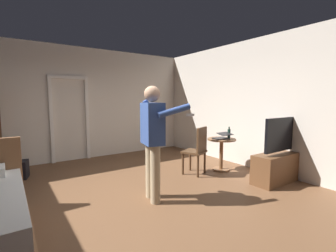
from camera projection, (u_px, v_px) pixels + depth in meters
ground_plane at (126, 201)px, 3.62m from camera, size 6.86×6.86×0.00m
wall_back at (73, 104)px, 6.01m from camera, size 6.48×0.12×2.87m
wall_right at (256, 105)px, 5.25m from camera, size 0.12×6.34×2.87m
doorway_frame at (70, 113)px, 5.90m from camera, size 0.93×0.08×2.13m
tv_flatscreen at (280, 163)px, 4.49m from camera, size 1.30×0.40×1.22m
side_table at (221, 149)px, 5.16m from camera, size 0.61×0.61×0.70m
laptop at (222, 137)px, 5.07m from camera, size 0.33×0.34×0.15m
bottle_on_table at (229, 134)px, 5.13m from camera, size 0.06×0.06×0.26m
wooden_chair at (197, 149)px, 4.85m from camera, size 0.55×0.55×0.99m
person_blue_shirt at (153, 135)px, 3.56m from camera, size 0.67×0.68×1.75m
suitcase_dark at (10, 171)px, 4.58m from camera, size 0.65×0.47×0.35m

